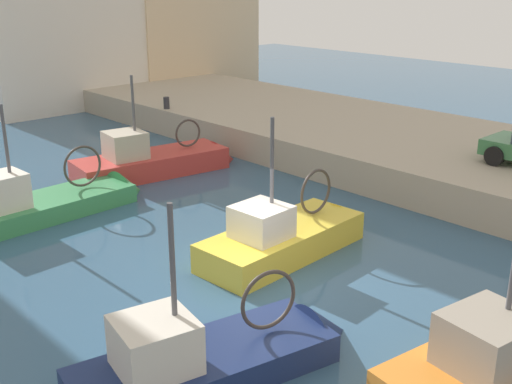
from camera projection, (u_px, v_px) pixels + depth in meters
name	position (u px, v px, depth m)	size (l,w,h in m)	color
water_surface	(257.00, 283.00, 15.38)	(80.00, 80.00, 0.00)	#335675
quay_wall	(493.00, 167.00, 22.60)	(9.00, 56.00, 1.20)	#ADA08C
fishing_boat_red	(159.00, 170.00, 23.92)	(6.68, 2.77, 4.60)	#BC3833
fishing_boat_navy	(221.00, 366.00, 11.88)	(5.94, 2.80, 4.36)	navy
fishing_boat_green	(47.00, 211.00, 19.67)	(6.99, 2.19, 4.48)	#388951
fishing_boat_yellow	(290.00, 247.00, 17.14)	(5.74, 2.12, 4.63)	gold
mooring_bollard_mid	(166.00, 103.00, 29.33)	(0.28, 0.28, 0.55)	#2D2D33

